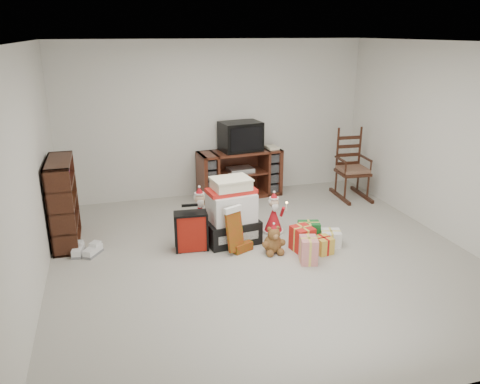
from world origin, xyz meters
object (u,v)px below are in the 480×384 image
at_px(red_suitcase, 191,231).
at_px(sneaker_pair, 85,251).
at_px(teddy_bear, 273,241).
at_px(mrs_claus_figurine, 200,214).
at_px(bookshelf, 63,204).
at_px(rocking_chair, 351,173).
at_px(crt_television, 241,136).
at_px(gift_pile, 231,215).
at_px(tv_stand, 240,174).
at_px(gift_cluster, 315,241).
at_px(santa_figurine, 274,217).

distance_m(red_suitcase, sneaker_pair, 1.32).
bearing_deg(sneaker_pair, teddy_bear, 3.89).
bearing_deg(mrs_claus_figurine, bookshelf, 176.29).
bearing_deg(teddy_bear, rocking_chair, 39.99).
bearing_deg(crt_television, gift_pile, -118.01).
bearing_deg(teddy_bear, crt_television, 84.42).
height_order(tv_stand, gift_cluster, tv_stand).
relative_size(rocking_chair, gift_pile, 1.39).
bearing_deg(rocking_chair, red_suitcase, -152.92).
relative_size(tv_stand, gift_pile, 1.65).
bearing_deg(gift_cluster, bookshelf, 159.63).
distance_m(red_suitcase, mrs_claus_figurine, 0.60).
distance_m(tv_stand, crt_television, 0.62).
height_order(tv_stand, mrs_claus_figurine, tv_stand).
relative_size(red_suitcase, sneaker_pair, 1.47).
height_order(gift_pile, crt_television, crt_television).
height_order(teddy_bear, crt_television, crt_television).
distance_m(bookshelf, sneaker_pair, 0.70).
height_order(teddy_bear, santa_figurine, santa_figurine).
xyz_separation_m(tv_stand, red_suitcase, (-1.14, -1.78, -0.14)).
xyz_separation_m(tv_stand, gift_pile, (-0.60, -1.68, -0.02)).
bearing_deg(tv_stand, sneaker_pair, -152.44).
relative_size(tv_stand, santa_figurine, 2.38).
xyz_separation_m(rocking_chair, teddy_bear, (-1.95, -1.63, -0.25)).
relative_size(santa_figurine, gift_cluster, 0.75).
bearing_deg(gift_pile, mrs_claus_figurine, 117.89).
height_order(red_suitcase, teddy_bear, red_suitcase).
height_order(tv_stand, rocking_chair, rocking_chair).
height_order(teddy_bear, mrs_claus_figurine, mrs_claus_figurine).
bearing_deg(mrs_claus_figurine, sneaker_pair, -167.52).
height_order(tv_stand, crt_television, crt_television).
xyz_separation_m(sneaker_pair, gift_cluster, (2.77, -0.66, 0.07)).
bearing_deg(tv_stand, bookshelf, -162.43).
bearing_deg(crt_television, sneaker_pair, -155.25).
bearing_deg(teddy_bear, sneaker_pair, 165.27).
xyz_separation_m(tv_stand, bookshelf, (-2.65, -1.11, 0.15)).
bearing_deg(red_suitcase, crt_television, 62.07).
height_order(rocking_chair, mrs_claus_figurine, rocking_chair).
height_order(mrs_claus_figurine, sneaker_pair, mrs_claus_figurine).
bearing_deg(mrs_claus_figurine, red_suitcase, -112.05).
relative_size(santa_figurine, sneaker_pair, 1.48).
height_order(sneaker_pair, crt_television, crt_television).
distance_m(gift_pile, mrs_claus_figurine, 0.57).
bearing_deg(rocking_chair, santa_figurine, -145.16).
bearing_deg(red_suitcase, teddy_bear, -15.89).
bearing_deg(red_suitcase, santa_figurine, 15.33).
relative_size(red_suitcase, santa_figurine, 1.00).
relative_size(gift_pile, teddy_bear, 2.44).
distance_m(bookshelf, santa_figurine, 2.74).
bearing_deg(sneaker_pair, santa_figurine, 18.36).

